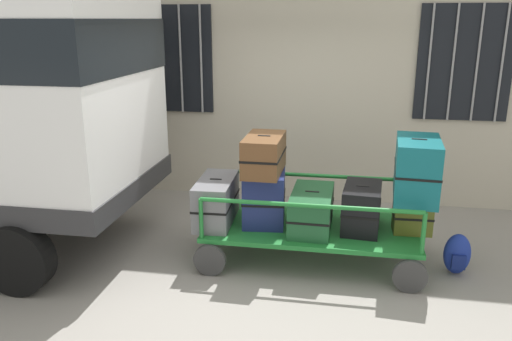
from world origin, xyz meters
TOP-DOWN VIEW (x-y plane):
  - ground_plane at (0.00, 0.00)m, footprint 40.00×40.00m
  - building_wall at (0.00, 2.26)m, footprint 12.00×0.38m
  - luggage_cart at (0.39, 0.12)m, footprint 2.33×1.19m
  - cart_railing at (0.39, 0.12)m, footprint 2.23×1.06m
  - suitcase_left_bottom at (-0.66, 0.08)m, footprint 0.42×0.85m
  - suitcase_midleft_bottom at (-0.13, 0.15)m, footprint 0.51×0.64m
  - suitcase_midleft_middle at (-0.13, 0.12)m, footprint 0.40×0.72m
  - suitcase_center_bottom at (0.39, 0.09)m, footprint 0.45×0.85m
  - suitcase_midright_bottom at (0.92, 0.15)m, footprint 0.44×0.69m
  - suitcase_right_bottom at (1.45, 0.14)m, footprint 0.41×0.28m
  - suitcase_right_middle at (1.45, 0.15)m, footprint 0.49×0.82m
  - backpack at (1.91, 0.04)m, footprint 0.27×0.22m

SIDE VIEW (x-z plane):
  - ground_plane at x=0.00m, z-range 0.00..0.00m
  - backpack at x=1.91m, z-range 0.00..0.44m
  - luggage_cart at x=0.39m, z-range 0.13..0.52m
  - suitcase_right_bottom at x=1.45m, z-range 0.38..0.77m
  - suitcase_center_bottom at x=0.39m, z-range 0.38..0.80m
  - suitcase_midright_bottom at x=0.92m, z-range 0.38..0.87m
  - suitcase_left_bottom at x=-0.66m, z-range 0.38..0.88m
  - suitcase_midleft_bottom at x=-0.13m, z-range 0.38..0.97m
  - cart_railing at x=0.39m, z-range 0.53..0.97m
  - suitcase_right_middle at x=1.45m, z-range 0.77..1.40m
  - suitcase_midleft_middle at x=-0.13m, z-range 0.97..1.38m
  - building_wall at x=0.00m, z-range 0.00..5.00m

